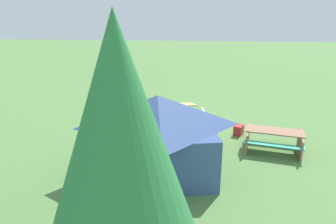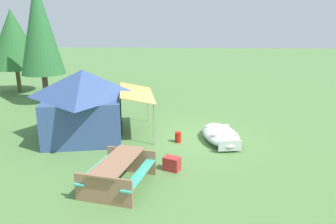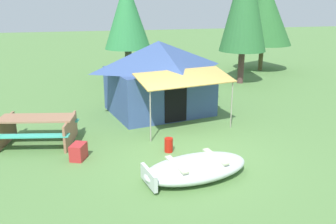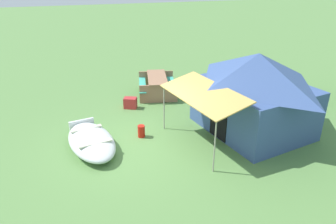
# 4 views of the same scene
# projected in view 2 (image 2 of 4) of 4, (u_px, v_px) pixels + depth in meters

# --- Properties ---
(ground_plane) EXTENTS (80.00, 80.00, 0.00)m
(ground_plane) POSITION_uv_depth(u_px,v_px,m) (182.00, 137.00, 12.02)
(ground_plane) COLOR #568143
(beached_rowboat) EXTENTS (2.58, 1.59, 0.45)m
(beached_rowboat) POSITION_uv_depth(u_px,v_px,m) (221.00, 135.00, 11.58)
(beached_rowboat) COLOR silver
(beached_rowboat) RESTS_ON ground_plane
(canvas_cabin_tent) EXTENTS (3.87, 4.41, 2.45)m
(canvas_cabin_tent) POSITION_uv_depth(u_px,v_px,m) (84.00, 102.00, 11.89)
(canvas_cabin_tent) COLOR #39528A
(canvas_cabin_tent) RESTS_ON ground_plane
(picnic_table) EXTENTS (2.20, 1.81, 0.75)m
(picnic_table) POSITION_uv_depth(u_px,v_px,m) (118.00, 170.00, 8.33)
(picnic_table) COLOR #9B6D51
(picnic_table) RESTS_ON ground_plane
(cooler_box) EXTENTS (0.46, 0.54, 0.39)m
(cooler_box) POSITION_uv_depth(u_px,v_px,m) (172.00, 164.00, 9.32)
(cooler_box) COLOR #B72A2C
(cooler_box) RESTS_ON ground_plane
(fuel_can) EXTENTS (0.23, 0.23, 0.37)m
(fuel_can) POSITION_uv_depth(u_px,v_px,m) (178.00, 137.00, 11.47)
(fuel_can) COLOR red
(fuel_can) RESTS_ON ground_plane
(pine_tree_back_left) EXTENTS (3.07, 3.07, 4.76)m
(pine_tree_back_left) POSITION_uv_depth(u_px,v_px,m) (14.00, 39.00, 18.71)
(pine_tree_back_left) COLOR brown
(pine_tree_back_left) RESTS_ON ground_plane
(pine_tree_far_center) EXTENTS (2.13, 2.13, 6.09)m
(pine_tree_far_center) POSITION_uv_depth(u_px,v_px,m) (39.00, 28.00, 15.97)
(pine_tree_far_center) COLOR brown
(pine_tree_far_center) RESTS_ON ground_plane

